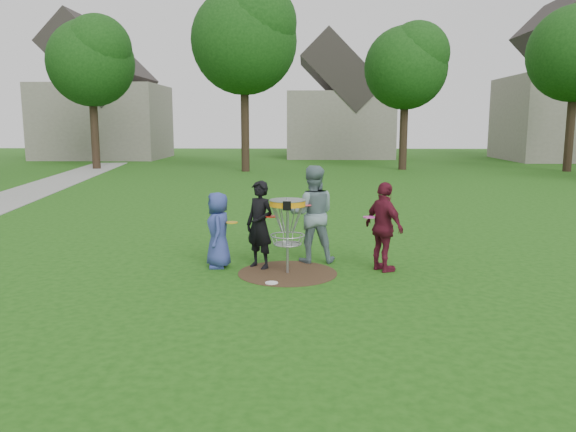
{
  "coord_description": "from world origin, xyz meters",
  "views": [
    {
      "loc": [
        0.3,
        -9.85,
        2.69
      ],
      "look_at": [
        0.0,
        0.3,
        1.0
      ],
      "focal_mm": 35.0,
      "sensor_mm": 36.0,
      "label": 1
    }
  ],
  "objects_px": {
    "player_grey": "(312,214)",
    "player_maroon": "(384,227)",
    "player_black": "(260,225)",
    "disc_golf_basket": "(288,218)",
    "player_blue": "(218,230)"
  },
  "relations": [
    {
      "from": "player_maroon",
      "to": "disc_golf_basket",
      "type": "xyz_separation_m",
      "value": [
        -1.75,
        -0.21,
        0.2
      ]
    },
    {
      "from": "player_blue",
      "to": "player_maroon",
      "type": "distance_m",
      "value": 3.06
    },
    {
      "from": "player_maroon",
      "to": "disc_golf_basket",
      "type": "height_order",
      "value": "player_maroon"
    },
    {
      "from": "player_blue",
      "to": "player_maroon",
      "type": "height_order",
      "value": "player_maroon"
    },
    {
      "from": "player_blue",
      "to": "player_grey",
      "type": "xyz_separation_m",
      "value": [
        1.76,
        0.49,
        0.23
      ]
    },
    {
      "from": "player_black",
      "to": "player_grey",
      "type": "height_order",
      "value": "player_grey"
    },
    {
      "from": "player_black",
      "to": "player_grey",
      "type": "distance_m",
      "value": 1.12
    },
    {
      "from": "player_blue",
      "to": "player_grey",
      "type": "height_order",
      "value": "player_grey"
    },
    {
      "from": "player_grey",
      "to": "disc_golf_basket",
      "type": "bearing_deg",
      "value": 61.13
    },
    {
      "from": "player_maroon",
      "to": "player_black",
      "type": "bearing_deg",
      "value": 53.6
    },
    {
      "from": "player_black",
      "to": "disc_golf_basket",
      "type": "height_order",
      "value": "player_black"
    },
    {
      "from": "player_black",
      "to": "player_grey",
      "type": "xyz_separation_m",
      "value": [
        0.98,
        0.52,
        0.12
      ]
    },
    {
      "from": "player_black",
      "to": "player_maroon",
      "type": "relative_size",
      "value": 1.0
    },
    {
      "from": "player_black",
      "to": "disc_golf_basket",
      "type": "relative_size",
      "value": 1.19
    },
    {
      "from": "player_grey",
      "to": "player_maroon",
      "type": "height_order",
      "value": "player_grey"
    }
  ]
}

